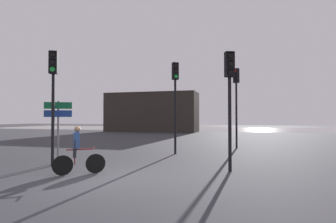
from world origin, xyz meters
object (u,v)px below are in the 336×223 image
Objects in this scene: traffic_light_near_left at (53,86)px; cyclist at (78,150)px; traffic_light_far_right at (236,93)px; direction_sign_post at (58,120)px; traffic_light_center at (175,91)px; traffic_light_near_right at (230,88)px; distant_building at (152,112)px.

cyclist is at bearing 126.12° from traffic_light_near_left.
traffic_light_far_right reaches higher than direction_sign_post.
direction_sign_post is (-4.02, -4.04, -1.52)m from traffic_light_center.
traffic_light_center reaches higher than direction_sign_post.
direction_sign_post is (-6.98, -0.28, -1.17)m from traffic_light_near_right.
traffic_light_far_right reaches higher than cyclist.
traffic_light_near_right reaches higher than direction_sign_post.
traffic_light_near_left is at bearing -79.31° from distant_building.
traffic_light_center is at bearing 83.83° from traffic_light_far_right.
traffic_light_near_right reaches higher than cyclist.
direction_sign_post is at bearing 81.39° from traffic_light_far_right.
direction_sign_post is at bearing 11.78° from traffic_light_center.
cyclist is (1.86, -1.04, -2.33)m from traffic_light_near_left.
traffic_light_near_left is at bearing -14.91° from traffic_light_near_right.
traffic_light_near_right is at bearing 75.42° from cyclist.
distant_building is 21.96m from traffic_light_center.
traffic_light_near_right is (11.46, -24.00, 0.34)m from distant_building.
traffic_light_near_right is 0.94× the size of traffic_light_near_left.
traffic_light_far_right is 10.77m from cyclist.
traffic_light_near_right is 6.82m from traffic_light_near_left.
traffic_light_near_right is 5.68m from cyclist.
traffic_light_far_right is at bearing -55.40° from distant_building.
traffic_light_center is (8.50, -20.24, 0.69)m from distant_building.
traffic_light_center is at bearing -163.44° from direction_sign_post.
traffic_light_near_right is at bearing 94.87° from traffic_light_center.
direction_sign_post is 1.60× the size of cyclist.
distant_building is 2.58× the size of traffic_light_center.
distant_building is at bearing -86.53° from traffic_light_near_right.
cyclist is at bearing 113.63° from direction_sign_post.
traffic_light_near_right is 7.31m from traffic_light_far_right.
traffic_light_near_right is 2.62× the size of cyclist.
distant_building is at bearing -103.94° from traffic_light_near_left.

